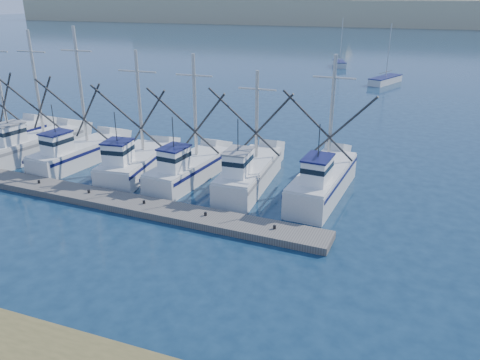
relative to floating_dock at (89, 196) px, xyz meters
name	(u,v)px	position (x,y,z in m)	size (l,w,h in m)	color
ground	(182,294)	(9.83, -6.84, -0.20)	(500.00, 500.00, 0.00)	#0C2238
floating_dock	(89,196)	(0.00, 0.00, 0.00)	(29.99, 2.00, 0.40)	#625E58
dune_ridge	(406,12)	(9.83, 203.16, 4.80)	(360.00, 60.00, 10.00)	tan
trawler_fleet	(132,159)	(-0.05, 4.93, 0.77)	(29.27, 8.60, 9.71)	silver
sailboat_near	(385,80)	(13.77, 48.26, 0.29)	(4.24, 7.02, 8.10)	silver
sailboat_far	(339,64)	(4.91, 62.78, 0.31)	(3.09, 5.29, 8.10)	silver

